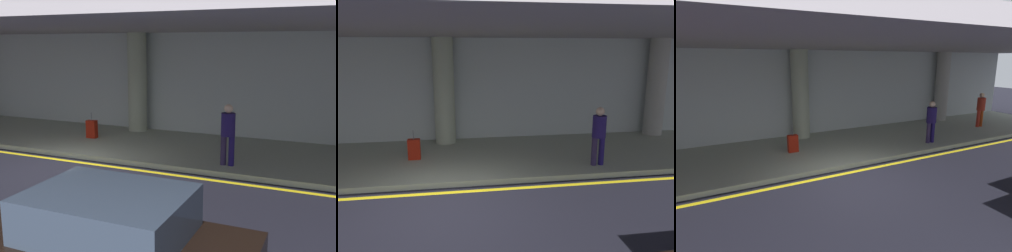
{
  "view_description": "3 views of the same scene",
  "coord_description": "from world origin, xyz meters",
  "views": [
    {
      "loc": [
        7.05,
        -8.8,
        3.4
      ],
      "look_at": [
        2.53,
        1.77,
        1.08
      ],
      "focal_mm": 43.6,
      "sensor_mm": 36.0,
      "label": 1
    },
    {
      "loc": [
        0.29,
        -7.01,
        3.4
      ],
      "look_at": [
        1.8,
        2.46,
        1.2
      ],
      "focal_mm": 35.94,
      "sensor_mm": 36.0,
      "label": 2
    },
    {
      "loc": [
        -3.61,
        -6.38,
        3.4
      ],
      "look_at": [
        0.87,
        2.47,
        1.03
      ],
      "focal_mm": 29.79,
      "sensor_mm": 36.0,
      "label": 3
    }
  ],
  "objects": [
    {
      "name": "support_column_right_mid",
      "position": [
        8.0,
        4.77,
        1.97
      ],
      "size": [
        0.71,
        0.71,
        3.65
      ],
      "primitive_type": "cylinder",
      "color": "#A09C94",
      "rests_on": "sidewalk"
    },
    {
      "name": "terminal_back_wall",
      "position": [
        0.0,
        5.35,
        1.9
      ],
      "size": [
        26.0,
        0.3,
        3.8
      ],
      "primitive_type": "cube",
      "color": "#B2BAB7",
      "rests_on": "ground"
    },
    {
      "name": "lane_stripe_yellow",
      "position": [
        0.0,
        0.71,
        0.0
      ],
      "size": [
        26.0,
        0.14,
        0.01
      ],
      "primitive_type": "cube",
      "color": "yellow",
      "rests_on": "ground"
    },
    {
      "name": "ground_plane",
      "position": [
        0.0,
        0.0,
        0.0
      ],
      "size": [
        60.0,
        60.0,
        0.0
      ],
      "primitive_type": "plane",
      "color": "black"
    },
    {
      "name": "ceiling_overhang",
      "position": [
        0.0,
        2.6,
        3.95
      ],
      "size": [
        28.0,
        13.2,
        0.3
      ],
      "primitive_type": "cube",
      "color": "gray",
      "rests_on": "support_column_far_left"
    },
    {
      "name": "support_column_center",
      "position": [
        0.0,
        4.77,
        1.97
      ],
      "size": [
        0.71,
        0.71,
        3.65
      ],
      "primitive_type": "cylinder",
      "color": "#9EA58C",
      "rests_on": "sidewalk"
    },
    {
      "name": "person_waiting_for_ride",
      "position": [
        4.33,
        1.66,
        1.11
      ],
      "size": [
        0.38,
        0.38,
        1.68
      ],
      "rotation": [
        0.0,
        0.0,
        2.03
      ],
      "color": "#2D2145",
      "rests_on": "sidewalk"
    },
    {
      "name": "suitcase_upright_primary",
      "position": [
        -0.91,
        3.02,
        0.46
      ],
      "size": [
        0.36,
        0.22,
        0.9
      ],
      "rotation": [
        0.0,
        0.0,
        0.03
      ],
      "color": "#9E1B0B",
      "rests_on": "sidewalk"
    },
    {
      "name": "sidewalk",
      "position": [
        0.0,
        3.1,
        0.07
      ],
      "size": [
        26.0,
        4.2,
        0.15
      ],
      "primitive_type": "cube",
      "color": "#9DA390",
      "rests_on": "ground"
    }
  ]
}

